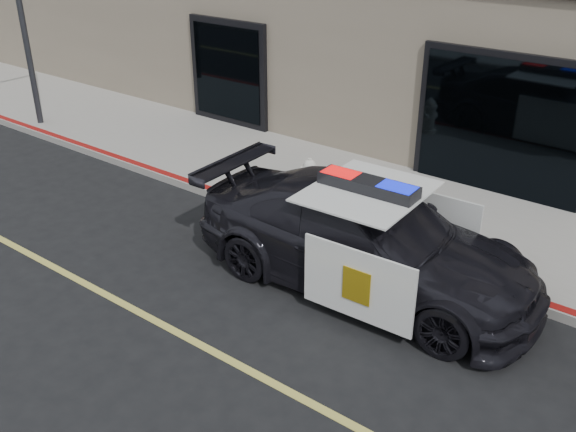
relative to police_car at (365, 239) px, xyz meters
The scene contains 5 objects.
ground 3.06m from the police_car, 62.49° to the right, with size 120.00×120.00×0.00m, color black.
sidewalk_n 3.05m from the police_car, 62.60° to the left, with size 60.00×3.50×0.15m, color gray.
police_car is the anchor object (origin of this frame).
fire_hydrant 2.84m from the police_car, 142.90° to the left, with size 0.39×0.54×0.86m.
street_light 10.86m from the police_car, behind, with size 0.15×1.33×5.23m.
Camera 1 is at (2.84, -4.77, 5.39)m, focal length 40.00 mm.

